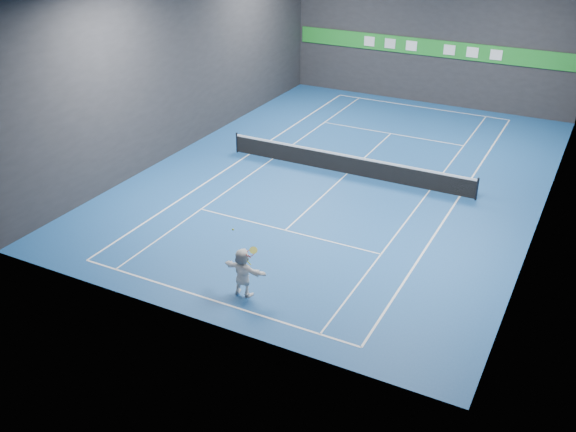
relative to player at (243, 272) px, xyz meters
The scene contains 19 objects.
ground 11.16m from the player, 94.40° to the left, with size 26.00×26.00×0.00m, color #194A8C.
wall_back 24.38m from the player, 92.03° to the left, with size 18.00×0.10×9.00m, color #252528.
wall_front 4.18m from the player, 114.09° to the right, with size 18.00×0.10×9.00m, color #252528.
wall_left 15.27m from the player, 131.62° to the left, with size 0.10×26.00×9.00m, color #252528.
wall_right 14.23m from the player, 53.70° to the left, with size 0.10×26.00×9.00m, color #252528.
baseline_near 1.46m from the player, 136.91° to the right, with size 10.98×0.08×0.01m, color white.
baseline_far 23.01m from the player, 92.13° to the left, with size 10.98×0.08×0.01m, color white.
sideline_doubles_left 12.81m from the player, 119.76° to the left, with size 0.08×23.78×0.01m, color white.
sideline_doubles_right 12.05m from the player, 67.31° to the left, with size 0.08×23.78×0.01m, color white.
sideline_singles_left 12.18m from the player, 114.11° to the left, with size 0.06×23.78×0.01m, color white.
sideline_singles_right 11.59m from the player, 73.64° to the left, with size 0.06×23.78×0.01m, color white.
service_line_near 4.85m from the player, 100.31° to the left, with size 8.23×0.06×0.01m, color white.
service_line_far 17.53m from the player, 92.79° to the left, with size 8.23×0.06×0.01m, color white.
center_service_line 11.16m from the player, 94.40° to the left, with size 0.06×12.80×0.01m, color white.
player is the anchor object (origin of this frame).
tennis_ball 1.58m from the player, behind, with size 0.07×0.07×0.07m, color #D5EC27.
tennis_net 11.13m from the player, 94.40° to the left, with size 12.50×0.10×1.07m.
sponsor_banner 24.18m from the player, 92.03° to the left, with size 17.64×0.11×1.00m.
tennis_racket 0.82m from the player, ahead, with size 0.51×0.38×0.75m.
Camera 1 is at (10.63, -26.58, 12.48)m, focal length 40.00 mm.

